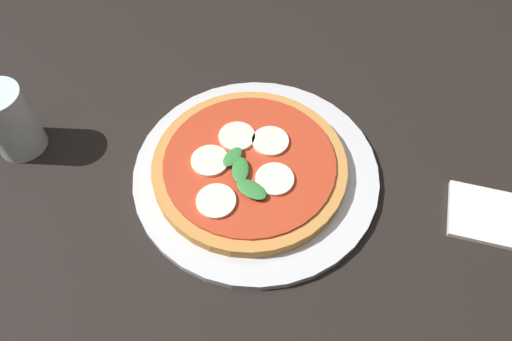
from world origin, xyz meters
TOP-DOWN VIEW (x-y plane):
  - ground_plane at (0.00, 0.00)m, footprint 6.00×6.00m
  - dining_table at (0.00, 0.00)m, footprint 1.12×1.10m
  - serving_tray at (-0.04, 0.03)m, footprint 0.36×0.36m
  - pizza at (-0.03, 0.03)m, footprint 0.28×0.28m
  - napkin at (-0.37, 0.12)m, footprint 0.15×0.12m
  - glass_cup at (0.32, -0.03)m, footprint 0.07×0.07m

SIDE VIEW (x-z plane):
  - ground_plane at x=0.00m, z-range 0.00..0.00m
  - dining_table at x=0.00m, z-range 0.27..1.01m
  - napkin at x=-0.37m, z-range 0.74..0.75m
  - serving_tray at x=-0.04m, z-range 0.74..0.75m
  - pizza at x=-0.03m, z-range 0.75..0.78m
  - glass_cup at x=0.32m, z-range 0.74..0.85m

